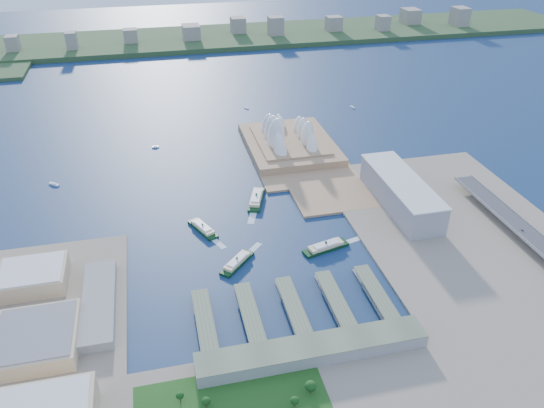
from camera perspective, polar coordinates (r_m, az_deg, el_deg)
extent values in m
plane|color=#0F2147|center=(568.92, -1.12, -6.70)|extent=(3000.00, 3000.00, 0.00)
cube|color=gray|center=(618.91, 22.34, -5.73)|extent=(240.00, 500.00, 3.00)
cube|color=#9F7C57|center=(806.81, 2.43, 5.53)|extent=(135.00, 220.00, 3.00)
cube|color=#2D4926|center=(1464.27, -9.69, 17.05)|extent=(2200.00, 260.00, 12.00)
cube|color=gray|center=(678.89, 13.68, 1.20)|extent=(45.00, 155.00, 35.00)
cube|color=gray|center=(468.70, 4.38, -15.40)|extent=(200.00, 28.00, 12.00)
imported|color=slate|center=(660.56, 25.32, -2.56)|extent=(1.66, 4.08, 1.19)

